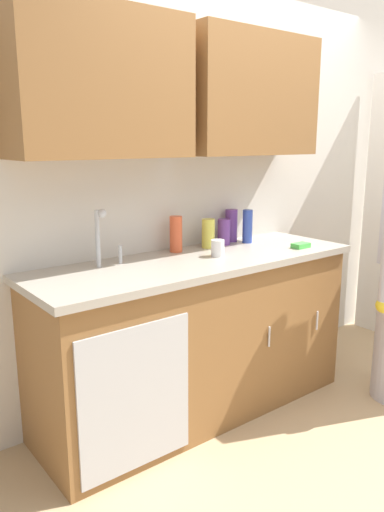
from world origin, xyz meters
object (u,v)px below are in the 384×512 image
(bottle_dish_liquid, at_px, (176,234))
(sink, at_px, (119,274))
(bottle_soap, at_px, (247,226))
(bottle_cleaner_spray, at_px, (208,233))
(bottle_water_tall, at_px, (231,225))
(cup_by_sink, at_px, (218,248))
(sponge, at_px, (301,245))
(bottle_water_short, at_px, (224,232))

(bottle_dish_liquid, bearing_deg, sink, -158.58)
(sink, distance_m, bottle_soap, 1.04)
(sink, distance_m, bottle_cleaner_spray, 0.75)
(bottle_water_tall, relative_size, cup_by_sink, 2.20)
(bottle_dish_liquid, distance_m, sponge, 0.78)
(bottle_water_tall, bearing_deg, bottle_water_short, -154.74)
(bottle_water_tall, relative_size, sponge, 1.91)
(bottle_soap, xyz_separation_m, bottle_water_tall, (-0.05, 0.10, -0.00))
(bottle_dish_liquid, relative_size, bottle_water_tall, 1.01)
(bottle_soap, bearing_deg, sink, -172.58)
(sink, distance_m, sponge, 1.19)
(bottle_cleaner_spray, bearing_deg, sink, -166.94)
(bottle_soap, height_order, sponge, bottle_soap)
(bottle_dish_liquid, bearing_deg, sponge, -29.65)
(bottle_cleaner_spray, xyz_separation_m, sponge, (0.45, -0.36, -0.07))
(bottle_water_tall, height_order, sponge, bottle_water_tall)
(cup_by_sink, bearing_deg, bottle_cleaner_spray, 63.10)
(bottle_cleaner_spray, height_order, bottle_water_tall, bottle_water_tall)
(cup_by_sink, bearing_deg, bottle_soap, 23.92)
(sink, bearing_deg, sponge, -9.06)
(sink, bearing_deg, bottle_cleaner_spray, 13.06)
(bottle_cleaner_spray, bearing_deg, bottle_dish_liquid, 172.96)
(bottle_dish_liquid, bearing_deg, bottle_water_tall, 4.30)
(bottle_cleaner_spray, bearing_deg, sponge, -38.44)
(sink, bearing_deg, cup_by_sink, -4.47)
(bottle_soap, relative_size, bottle_water_short, 1.31)
(bottle_water_short, bearing_deg, sponge, -49.90)
(bottle_water_short, bearing_deg, bottle_water_tall, 25.26)
(bottle_dish_liquid, xyz_separation_m, sponge, (0.67, -0.38, -0.09))
(sink, height_order, bottle_water_tall, sink)
(bottle_dish_liquid, bearing_deg, bottle_cleaner_spray, -7.04)
(sink, distance_m, bottle_dish_liquid, 0.55)
(sponge, bearing_deg, sink, 170.94)
(bottle_water_short, distance_m, bottle_water_tall, 0.12)
(bottle_water_short, distance_m, bottle_dish_liquid, 0.37)
(sink, relative_size, sponge, 4.55)
(sink, xyz_separation_m, bottle_dish_liquid, (0.50, 0.20, 0.12))
(bottle_water_tall, bearing_deg, bottle_dish_liquid, -175.70)
(bottle_soap, distance_m, sponge, 0.36)
(bottle_water_short, height_order, sponge, bottle_water_short)
(bottle_cleaner_spray, bearing_deg, bottle_water_short, 4.83)
(bottle_water_short, xyz_separation_m, sponge, (0.31, -0.37, -0.07))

